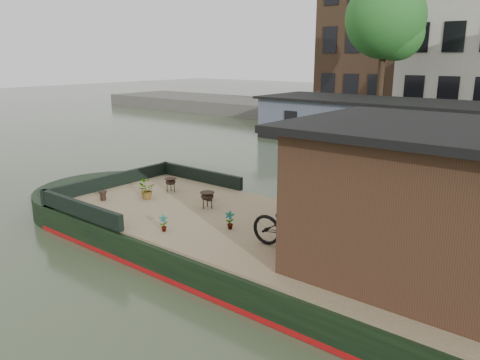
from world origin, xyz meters
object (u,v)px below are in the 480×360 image
Objects in this scene: brazier_rear at (171,185)px; dinghy at (355,153)px; brazier_front at (207,200)px; bicycle at (294,228)px; cabin at (422,199)px; potted_plant_a at (230,220)px.

brazier_rear reaches higher than dinghy.
brazier_front reaches higher than brazier_rear.
brazier_front is at bearing -156.30° from dinghy.
brazier_rear is at bearing 166.67° from brazier_front.
bicycle is 3.03m from brazier_front.
bicycle is 4.45× the size of brazier_front.
cabin is 11.72m from dinghy.
bicycle is at bearing -163.92° from cabin.
potted_plant_a reaches higher than brazier_rear.
cabin is at bearing -5.91° from brazier_rear.
brazier_rear is (-2.94, 1.12, -0.01)m from potted_plant_a.
bicycle is (-1.99, -0.57, -0.78)m from cabin.
dinghy is (-3.84, 10.62, -0.80)m from bicycle.
potted_plant_a is at bearing 81.61° from bicycle.
dinghy is at bearing 120.13° from cabin.
potted_plant_a is (-1.61, 0.13, -0.26)m from bicycle.
brazier_rear is (-6.54, 0.68, -1.05)m from cabin.
cabin reaches higher than dinghy.
bicycle is at bearing -16.46° from brazier_front.
brazier_rear is at bearing 70.95° from bicycle.
bicycle reaches higher than brazier_front.
cabin is 2.21m from bicycle.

